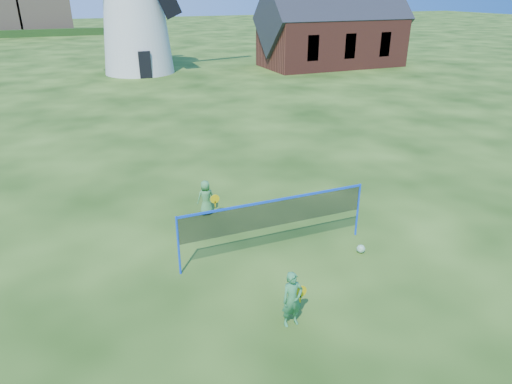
{
  "coord_description": "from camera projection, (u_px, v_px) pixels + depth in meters",
  "views": [
    {
      "loc": [
        -3.91,
        -9.46,
        6.32
      ],
      "look_at": [
        0.2,
        0.5,
        1.5
      ],
      "focal_mm": 31.96,
      "sensor_mm": 36.0,
      "label": 1
    }
  ],
  "objects": [
    {
      "name": "chapel",
      "position": [
        332.0,
        31.0,
        39.55
      ],
      "size": [
        12.52,
        6.07,
        10.59
      ],
      "color": "brown",
      "rests_on": "ground"
    },
    {
      "name": "player_girl",
      "position": [
        292.0,
        299.0,
        9.15
      ],
      "size": [
        0.65,
        0.34,
        1.23
      ],
      "rotation": [
        0.0,
        0.0,
        0.02
      ],
      "color": "#348349",
      "rests_on": "ground"
    },
    {
      "name": "play_ball",
      "position": [
        361.0,
        249.0,
        11.89
      ],
      "size": [
        0.22,
        0.22,
        0.22
      ],
      "primitive_type": "sphere",
      "color": "green",
      "rests_on": "ground"
    },
    {
      "name": "badminton_net",
      "position": [
        275.0,
        214.0,
        11.45
      ],
      "size": [
        5.05,
        0.05,
        1.55
      ],
      "color": "blue",
      "rests_on": "ground"
    },
    {
      "name": "ground",
      "position": [
        256.0,
        253.0,
        11.93
      ],
      "size": [
        220.0,
        220.0,
        0.0
      ],
      "primitive_type": "plane",
      "color": "black",
      "rests_on": "ground"
    },
    {
      "name": "player_boy",
      "position": [
        206.0,
        198.0,
        13.76
      ],
      "size": [
        0.63,
        0.42,
        1.09
      ],
      "rotation": [
        0.0,
        0.0,
        3.2
      ],
      "color": "#418746",
      "rests_on": "ground"
    }
  ]
}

